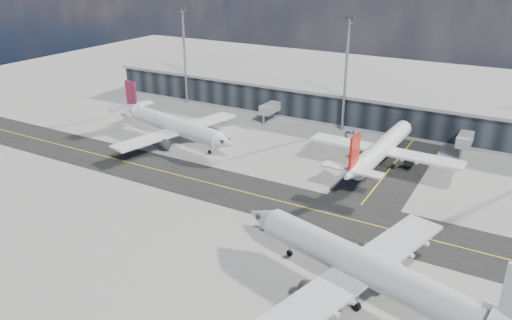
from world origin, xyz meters
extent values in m
plane|color=gray|center=(0.00, 0.00, 0.00)|extent=(300.00, 300.00, 0.00)
cube|color=black|center=(0.00, 4.00, 0.01)|extent=(180.00, 14.00, 0.02)
cube|color=black|center=(18.00, 35.00, 0.01)|extent=(14.00, 50.00, 0.02)
cube|color=yellow|center=(0.00, 4.00, 0.03)|extent=(180.00, 0.25, 0.01)
cube|color=yellow|center=(18.00, 35.00, 0.03)|extent=(0.25, 50.00, 0.01)
cube|color=black|center=(0.00, 55.00, 4.00)|extent=(150.00, 12.00, 8.00)
cube|color=gray|center=(0.00, 55.00, 8.40)|extent=(152.00, 13.00, 0.80)
cube|color=gray|center=(0.00, 55.00, 0.40)|extent=(150.00, 12.20, 0.80)
cube|color=gray|center=(-20.00, 47.00, 3.50)|extent=(3.00, 10.00, 2.40)
cylinder|color=gray|center=(-20.00, 42.00, 1.20)|extent=(0.60, 0.60, 2.40)
cube|color=gray|center=(30.00, 47.00, 3.50)|extent=(3.00, 10.00, 2.40)
cylinder|color=gray|center=(30.00, 42.00, 1.20)|extent=(0.60, 0.60, 2.40)
cylinder|color=gray|center=(-50.00, 48.00, 14.00)|extent=(0.70, 0.70, 28.00)
cube|color=#2D2D30|center=(-50.00, 48.00, 28.20)|extent=(2.50, 0.50, 1.40)
cylinder|color=gray|center=(0.00, 48.00, 14.00)|extent=(0.70, 0.70, 28.00)
cube|color=#2D2D30|center=(0.00, 48.00, 28.20)|extent=(2.50, 0.50, 1.40)
cylinder|color=white|center=(-32.17, 19.74, 4.07)|extent=(30.66, 10.71, 4.07)
cone|color=white|center=(-15.31, 15.92, 4.07)|extent=(5.86, 5.09, 4.07)
cone|color=white|center=(-49.53, 23.67, 4.68)|extent=(6.85, 5.32, 4.07)
cube|color=white|center=(-31.18, 19.51, 3.05)|extent=(12.60, 34.85, 0.51)
cylinder|color=#2D2D30|center=(-28.84, 25.24, 1.93)|extent=(4.68, 3.23, 2.34)
cylinder|color=#2D2D30|center=(-31.54, 13.34, 1.93)|extent=(4.68, 3.23, 2.34)
cube|color=silver|center=(-28.84, 25.24, 2.75)|extent=(2.07, 0.85, 0.81)
cube|color=silver|center=(-31.54, 13.34, 2.75)|extent=(2.07, 0.85, 0.81)
cube|color=maroon|center=(-49.04, 23.56, 8.95)|extent=(4.27, 1.39, 6.31)
cube|color=white|center=(-49.53, 23.67, 5.29)|extent=(5.48, 12.53, 0.36)
cube|color=#2D2D30|center=(-15.81, 16.03, 4.48)|extent=(2.48, 2.63, 0.71)
cylinder|color=gray|center=(-20.27, 17.04, 1.22)|extent=(0.29, 0.29, 2.03)
cylinder|color=black|center=(-20.27, 17.04, 0.46)|extent=(0.97, 0.55, 0.92)
cylinder|color=black|center=(-32.49, 22.94, 0.56)|extent=(1.20, 0.74, 1.12)
cylinder|color=black|center=(-33.84, 16.99, 0.56)|extent=(1.20, 0.74, 1.12)
cylinder|color=white|center=(15.54, 30.42, 3.94)|extent=(5.23, 29.67, 3.94)
cone|color=white|center=(16.28, 47.13, 3.94)|extent=(4.15, 5.09, 3.94)
cone|color=white|center=(14.79, 13.21, 4.53)|extent=(4.19, 6.07, 3.94)
cube|color=white|center=(15.59, 31.40, 2.95)|extent=(33.65, 6.39, 0.49)
cylinder|color=#2D2D30|center=(9.73, 32.65, 1.87)|extent=(2.44, 4.23, 2.26)
cylinder|color=#2D2D30|center=(21.53, 32.13, 1.87)|extent=(2.44, 4.23, 2.26)
cube|color=silver|center=(9.73, 32.65, 2.66)|extent=(0.48, 1.98, 0.79)
cube|color=silver|center=(21.53, 32.13, 2.66)|extent=(0.48, 1.98, 0.79)
cube|color=red|center=(14.81, 13.71, 8.66)|extent=(0.62, 4.15, 6.10)
cube|color=white|center=(14.79, 13.21, 5.12)|extent=(11.92, 3.27, 0.34)
cube|color=#2D2D30|center=(16.26, 46.64, 4.33)|extent=(2.25, 2.06, 0.69)
cylinder|color=gray|center=(16.06, 42.22, 1.18)|extent=(0.25, 0.25, 1.97)
cylinder|color=black|center=(16.06, 42.22, 0.44)|extent=(0.38, 0.90, 0.89)
cylinder|color=black|center=(12.55, 29.57, 0.54)|extent=(0.54, 1.10, 1.08)
cylinder|color=black|center=(18.45, 29.31, 0.54)|extent=(0.54, 1.10, 1.08)
cylinder|color=silver|center=(26.70, -14.85, 4.41)|extent=(33.04, 13.01, 4.41)
cone|color=silver|center=(8.65, -9.89, 4.41)|extent=(6.48, 5.71, 4.41)
cube|color=silver|center=(25.64, -14.56, 3.30)|extent=(15.24, 37.58, 0.55)
cylinder|color=#2D2D30|center=(22.83, -20.64, 2.09)|extent=(5.13, 3.67, 2.53)
cylinder|color=#2D2D30|center=(26.33, -7.90, 2.09)|extent=(5.13, 3.67, 2.53)
cube|color=silver|center=(22.83, -20.64, 2.97)|extent=(2.24, 1.01, 0.88)
cube|color=silver|center=(26.33, -7.90, 2.97)|extent=(2.24, 1.01, 0.88)
cube|color=#2D2D30|center=(9.18, -10.04, 4.85)|extent=(2.77, 2.92, 0.77)
cylinder|color=gray|center=(13.96, -11.35, 1.32)|extent=(0.33, 0.33, 2.20)
cylinder|color=black|center=(13.96, -11.35, 0.50)|extent=(1.06, 0.63, 0.99)
cylinder|color=black|center=(26.89, -18.33, 0.61)|extent=(1.31, 0.85, 1.21)
cylinder|color=black|center=(28.64, -11.96, 0.61)|extent=(1.31, 0.85, 1.21)
cube|color=yellow|center=(6.93, -4.35, 0.73)|extent=(3.12, 1.87, 0.68)
cube|color=yellow|center=(7.79, -4.19, 1.36)|extent=(1.28, 1.44, 0.88)
cube|color=black|center=(7.79, -4.19, 1.70)|extent=(1.18, 1.37, 0.24)
cylinder|color=black|center=(7.78, -3.55, 0.34)|extent=(0.71, 0.36, 0.68)
cylinder|color=black|center=(8.00, -4.80, 0.34)|extent=(0.71, 0.36, 0.68)
cylinder|color=black|center=(5.86, -3.90, 0.34)|extent=(0.71, 0.36, 0.68)
cylinder|color=black|center=(6.09, -5.15, 0.34)|extent=(0.71, 0.36, 0.68)
imported|color=white|center=(3.86, 44.00, 0.69)|extent=(3.69, 5.46, 1.39)
camera|label=1|loc=(41.35, -69.64, 42.44)|focal=35.00mm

